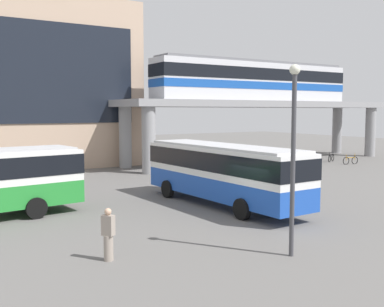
% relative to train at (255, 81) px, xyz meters
% --- Properties ---
extents(ground_plane, '(120.00, 120.00, 0.00)m').
position_rel_train_xyz_m(ground_plane, '(-15.17, -9.05, -7.91)').
color(ground_plane, '#605E5B').
extents(elevated_platform, '(29.51, 6.24, 5.94)m').
position_rel_train_xyz_m(elevated_platform, '(0.91, -0.00, -2.83)').
color(elevated_platform, gray).
rests_on(elevated_platform, ground_plane).
extents(train, '(21.56, 2.96, 3.84)m').
position_rel_train_xyz_m(train, '(0.00, 0.00, 0.00)').
color(train, silver).
rests_on(train, elevated_platform).
extents(bus_main, '(3.12, 11.14, 3.22)m').
position_rel_train_xyz_m(bus_main, '(-14.80, -15.44, -5.92)').
color(bus_main, '#1E4CB2').
rests_on(bus_main, ground_plane).
extents(bicycle_blue, '(1.73, 0.58, 1.04)m').
position_rel_train_xyz_m(bicycle_blue, '(3.11, -4.85, -7.55)').
color(bicycle_blue, black).
rests_on(bicycle_blue, ground_plane).
extents(bicycle_orange, '(1.78, 0.31, 1.04)m').
position_rel_train_xyz_m(bicycle_orange, '(6.39, -6.36, -7.55)').
color(bicycle_orange, black).
rests_on(bicycle_orange, ground_plane).
extents(bicycle_black, '(1.65, 0.80, 1.04)m').
position_rel_train_xyz_m(bicycle_black, '(6.62, -3.85, -7.55)').
color(bicycle_black, black).
rests_on(bicycle_black, ground_plane).
extents(bicycle_silver, '(1.65, 0.80, 1.04)m').
position_rel_train_xyz_m(bicycle_silver, '(0.35, -5.05, -7.55)').
color(bicycle_silver, black).
rests_on(bicycle_silver, ground_plane).
extents(bicycle_brown, '(1.79, 0.19, 1.04)m').
position_rel_train_xyz_m(bicycle_brown, '(-6.06, -6.64, -7.55)').
color(bicycle_brown, black).
rests_on(bicycle_brown, ground_plane).
extents(pedestrian_waiting_near_stop, '(0.45, 0.48, 1.78)m').
position_rel_train_xyz_m(pedestrian_waiting_near_stop, '(-23.26, -20.83, -7.07)').
color(pedestrian_waiting_near_stop, gray).
rests_on(pedestrian_waiting_near_stop, ground_plane).
extents(lamp_post, '(0.36, 0.36, 6.55)m').
position_rel_train_xyz_m(lamp_post, '(-17.70, -23.67, -4.06)').
color(lamp_post, '#3F3F44').
rests_on(lamp_post, ground_plane).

